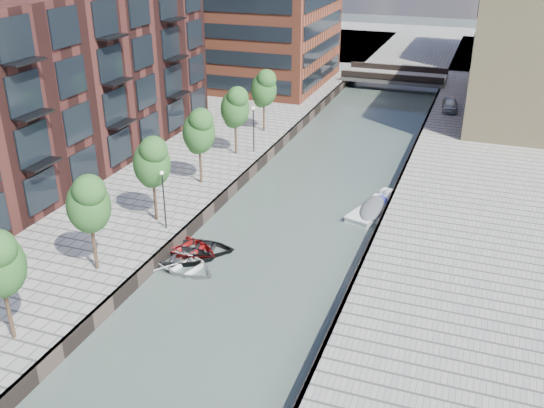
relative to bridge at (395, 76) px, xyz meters
The scene contains 23 objects.
water 32.03m from the bridge, 90.00° to the right, with size 300.00×300.00×0.00m, color #38473F.
quay_right 35.79m from the bridge, 63.43° to the right, with size 20.00×140.00×1.00m, color gray.
quay_wall_left 32.59m from the bridge, 100.79° to the right, with size 0.25×140.00×1.00m, color #332823.
quay_wall_right 32.59m from the bridge, 79.21° to the right, with size 0.25×140.00×1.00m, color #332823.
far_closure 28.01m from the bridge, 90.00° to the left, with size 80.00×40.00×1.00m, color gray.
apartment_block 46.99m from the bridge, 115.46° to the right, with size 8.00×38.00×14.00m, color black.
tan_block_near 19.99m from the bridge, 32.01° to the right, with size 12.00×25.00×14.00m, color tan.
tan_block_far 23.87m from the bridge, 45.00° to the left, with size 12.00×20.00×16.00m, color tan.
bridge is the anchor object (origin of this frame).
tree_2 54.81m from the bridge, 98.95° to the right, with size 2.50×2.50×5.95m.
tree_3 47.92m from the bridge, 100.25° to the right, with size 2.50×2.50×5.95m.
tree_4 41.08m from the bridge, 102.00° to the right, with size 2.50×2.50×5.95m.
tree_5 34.30m from the bridge, 104.44° to the right, with size 2.50×2.50×5.95m.
tree_6 27.63m from the bridge, 108.10° to the right, with size 2.50×2.50×5.95m.
lamp_1 48.58m from the bridge, 98.53° to the right, with size 0.24×0.24×4.12m.
lamp_2 32.87m from the bridge, 102.68° to the right, with size 0.24×0.24×4.12m.
sloop_1 50.26m from the bridge, 96.06° to the right, with size 3.54×4.95×1.03m, color black.
sloop_2 49.16m from the bridge, 96.30° to the right, with size 3.58×5.01×1.04m, color maroon.
sloop_3 51.10m from the bridge, 94.99° to the right, with size 3.46×4.84×1.00m, color silver.
sloop_4 48.77m from the bridge, 95.21° to the right, with size 3.26×4.56×0.94m, color black.
motorboat_3 38.27m from the bridge, 82.09° to the right, with size 2.09×4.86×1.57m.
motorboat_4 38.90m from the bridge, 82.34° to the right, with size 3.44×5.79×1.83m.
car 14.81m from the bridge, 57.00° to the right, with size 1.60×3.97×1.35m, color #A7A9AC.
Camera 1 is at (11.85, -7.56, 19.60)m, focal length 40.00 mm.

